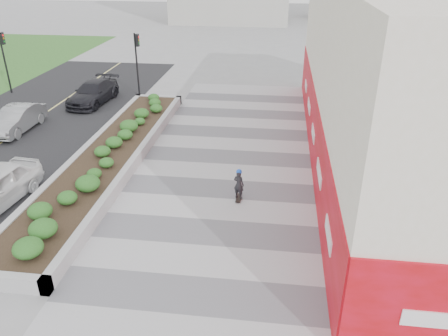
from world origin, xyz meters
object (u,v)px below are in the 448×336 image
(traffic_signal_far, at_px, (4,53))
(car_silver, at_px, (17,119))
(planter, at_px, (110,153))
(car_dark, at_px, (93,93))
(skateboarder, at_px, (239,184))
(traffic_signal_near, at_px, (137,55))

(traffic_signal_far, bearing_deg, car_silver, -56.90)
(planter, height_order, car_dark, car_dark)
(skateboarder, relative_size, car_silver, 0.33)
(traffic_signal_near, distance_m, skateboarder, 15.70)
(traffic_signal_near, bearing_deg, planter, -80.65)
(car_dark, bearing_deg, planter, -58.46)
(skateboarder, bearing_deg, traffic_signal_near, 121.05)
(traffic_signal_far, bearing_deg, planter, -42.46)
(traffic_signal_near, distance_m, car_silver, 8.98)
(traffic_signal_near, height_order, car_dark, traffic_signal_near)
(skateboarder, height_order, car_silver, car_silver)
(traffic_signal_far, distance_m, skateboarder, 21.62)
(planter, height_order, traffic_signal_near, traffic_signal_near)
(traffic_signal_far, xyz_separation_m, car_dark, (6.67, -1.50, -2.06))
(car_dark, bearing_deg, skateboarder, -41.70)
(traffic_signal_near, relative_size, car_silver, 1.02)
(traffic_signal_far, xyz_separation_m, skateboarder, (17.32, -12.77, -2.07))
(traffic_signal_near, relative_size, skateboarder, 3.10)
(planter, xyz_separation_m, skateboarder, (6.39, -2.77, 0.27))
(planter, xyz_separation_m, traffic_signal_near, (-1.73, 10.50, 2.34))
(planter, bearing_deg, skateboarder, -23.44)
(planter, relative_size, skateboarder, 13.31)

